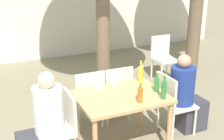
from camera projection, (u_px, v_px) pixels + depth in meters
cafe_building_wall at (44, 3)px, 7.54m from camera, size 10.00×0.08×2.80m
dining_table_front at (121, 102)px, 4.06m from camera, size 1.15×0.86×0.76m
patio_chair_0 at (62, 124)px, 3.80m from camera, size 0.44×0.44×0.91m
patio_chair_1 at (173, 101)px, 4.41m from camera, size 0.44×0.44×0.91m
patio_chair_2 at (88, 96)px, 4.59m from camera, size 0.44×0.44×0.91m
patio_chair_3 at (116, 90)px, 4.76m from camera, size 0.44×0.44×0.91m
patio_chair_4 at (163, 55)px, 6.48m from camera, size 0.44×0.44×0.91m
person_seated_0 at (42, 126)px, 3.70m from camera, size 0.58×0.35×1.22m
person_seated_1 at (186, 97)px, 4.50m from camera, size 0.57×0.35×1.19m
green_bottle_0 at (157, 84)px, 4.10m from camera, size 0.06×0.06×0.28m
oil_cruet_1 at (141, 74)px, 4.44m from camera, size 0.07×0.07×0.31m
amber_bottle_2 at (140, 94)px, 3.81m from camera, size 0.07×0.07×0.27m
green_bottle_3 at (164, 89)px, 3.89m from camera, size 0.07×0.07×0.33m
drinking_glass_0 at (114, 81)px, 4.34m from camera, size 0.08×0.08×0.11m
drinking_glass_1 at (98, 86)px, 4.17m from camera, size 0.08×0.08×0.13m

